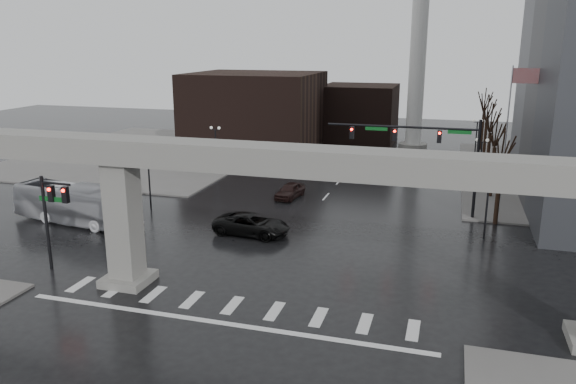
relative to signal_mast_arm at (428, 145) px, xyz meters
The scene contains 23 objects.
ground 21.64m from the signal_mast_arm, 115.57° to the right, with size 160.00×160.00×0.00m, color black.
sidewalk_nw 39.41m from the signal_mast_arm, 153.82° to the left, with size 28.00×36.00×0.15m, color #64625F.
elevated_guideway 20.35m from the signal_mast_arm, 112.35° to the right, with size 48.00×2.60×8.70m.
building_far_left 32.68m from the signal_mast_arm, 134.74° to the left, with size 16.00×14.00×10.00m, color black.
building_far_mid 35.02m from the signal_mast_arm, 108.32° to the left, with size 10.00×10.00×8.00m, color black.
smokestack 28.38m from the signal_mast_arm, 96.28° to the left, with size 3.60×3.60×30.00m.
signal_mast_arm is the anchor object (origin of this frame).
signal_left_pole 28.09m from the signal_mast_arm, 139.26° to the right, with size 2.30×0.30×6.00m.
flagpole_assembly 7.27m from the signal_mast_arm, 26.93° to the left, with size 2.06×0.12×12.00m.
lamp_right_0 6.99m from the signal_mast_arm, 46.80° to the right, with size 1.22×0.32×5.11m.
lamp_right_1 10.51m from the signal_mast_arm, 63.90° to the left, with size 1.22×0.32×5.11m.
lamp_right_2 23.75m from the signal_mast_arm, 79.01° to the left, with size 1.22×0.32×5.11m.
lamp_left_0 23.12m from the signal_mast_arm, 167.96° to the right, with size 1.22×0.32×5.11m.
lamp_left_1 24.42m from the signal_mast_arm, 157.75° to the left, with size 1.22×0.32×5.11m.
lamp_left_2 32.40m from the signal_mast_arm, 134.11° to the left, with size 1.22×0.32×5.11m.
tree_right_0 6.37m from the signal_mast_arm, ahead, with size 1.09×1.58×7.50m.
tree_right_1 9.57m from the signal_mast_arm, 52.50° to the left, with size 1.09×1.61×7.67m.
tree_right_2 16.45m from the signal_mast_arm, 70.00° to the left, with size 1.10×1.63×7.85m.
tree_right_3 24.04m from the signal_mast_arm, 76.58° to the left, with size 1.11×1.66×8.02m.
tree_right_4 31.83m from the signal_mast_arm, 79.94° to the left, with size 1.12×1.69×8.19m.
pickup_truck 15.58m from the signal_mast_arm, 144.14° to the right, with size 2.61×5.66×1.57m, color black.
city_bus 28.20m from the signal_mast_arm, 159.24° to the right, with size 2.60×11.13×3.10m, color silver.
far_car 13.23m from the signal_mast_arm, behind, with size 1.64×4.07×1.39m, color black.
Camera 1 is at (10.73, -26.76, 13.80)m, focal length 35.00 mm.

